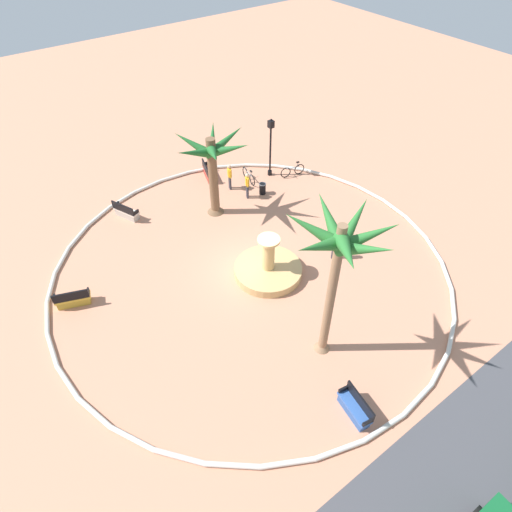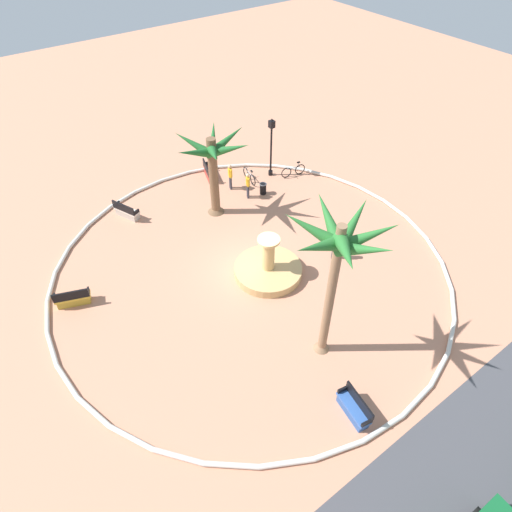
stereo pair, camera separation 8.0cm
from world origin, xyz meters
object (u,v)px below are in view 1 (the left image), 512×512
(fountain, at_px, (268,269))
(palm_tree_near_fountain, at_px, (339,252))
(palm_tree_by_curb, at_px, (212,159))
(bench_east, at_px, (73,299))
(bench_southeast, at_px, (126,212))
(bicycle_red_frame, at_px, (249,176))
(bench_west, at_px, (355,408))
(bicycle_by_lamppost, at_px, (293,170))
(bench_north, at_px, (209,173))
(trash_bin, at_px, (262,188))
(person_cyclist_photo, at_px, (230,176))
(lamppost, at_px, (271,143))
(person_pedestrian_stroll, at_px, (336,244))
(person_cyclist_helmet, at_px, (247,184))

(fountain, height_order, palm_tree_near_fountain, palm_tree_near_fountain)
(palm_tree_by_curb, bearing_deg, bench_east, 12.89)
(bench_southeast, height_order, bicycle_red_frame, bench_southeast)
(bench_west, distance_m, bicycle_by_lamppost, 16.59)
(bench_southeast, bearing_deg, bench_west, 96.56)
(bench_east, height_order, bicycle_by_lamppost, bench_east)
(palm_tree_by_curb, relative_size, bicycle_red_frame, 2.93)
(fountain, relative_size, bench_north, 2.04)
(trash_bin, height_order, bicycle_by_lamppost, bicycle_by_lamppost)
(bench_west, bearing_deg, fountain, -103.60)
(palm_tree_by_curb, distance_m, person_cyclist_photo, 3.64)
(lamppost, xyz_separation_m, bicycle_red_frame, (1.54, -0.21, -1.92))
(person_pedestrian_stroll, bearing_deg, bicycle_by_lamppost, -114.05)
(bench_east, relative_size, bicycle_red_frame, 0.98)
(lamppost, distance_m, trash_bin, 2.91)
(bench_north, distance_m, person_cyclist_helmet, 3.41)
(lamppost, bearing_deg, trash_bin, 40.52)
(palm_tree_by_curb, xyz_separation_m, bicycle_by_lamppost, (-6.12, -0.37, -3.18))
(bench_east, bearing_deg, bench_north, -153.02)
(palm_tree_near_fountain, height_order, person_pedestrian_stroll, palm_tree_near_fountain)
(bench_east, relative_size, bench_southeast, 1.00)
(palm_tree_near_fountain, distance_m, bench_east, 12.83)
(palm_tree_near_fountain, xyz_separation_m, person_pedestrian_stroll, (-4.35, -3.89, -4.69))
(bicycle_by_lamppost, bearing_deg, fountain, 42.65)
(palm_tree_near_fountain, height_order, bicycle_by_lamppost, palm_tree_near_fountain)
(bench_west, height_order, bench_southeast, same)
(trash_bin, xyz_separation_m, person_cyclist_helmet, (0.98, -0.23, 0.56))
(bench_west, bearing_deg, bench_east, -60.15)
(bench_west, height_order, bicycle_red_frame, bench_west)
(palm_tree_near_fountain, xyz_separation_m, bench_west, (1.05, 2.89, -5.31))
(bicycle_red_frame, bearing_deg, person_cyclist_photo, 0.04)
(bench_southeast, bearing_deg, lamppost, 172.06)
(bicycle_by_lamppost, bearing_deg, bench_east, 9.19)
(bench_north, relative_size, person_cyclist_photo, 0.99)
(bench_southeast, bearing_deg, palm_tree_near_fountain, 102.27)
(fountain, xyz_separation_m, bench_north, (-2.25, -9.27, 0.02))
(person_cyclist_photo, bearing_deg, bench_west, 73.36)
(bench_west, xyz_separation_m, person_cyclist_photo, (-4.57, -15.30, 0.60))
(person_pedestrian_stroll, bearing_deg, person_cyclist_helmet, -86.00)
(fountain, bearing_deg, palm_tree_by_curb, -96.35)
(fountain, bearing_deg, bicycle_red_frame, -118.97)
(bicycle_red_frame, bearing_deg, lamppost, 172.12)
(bench_west, height_order, person_pedestrian_stroll, person_pedestrian_stroll)
(bench_north, distance_m, bicycle_red_frame, 2.63)
(palm_tree_by_curb, xyz_separation_m, trash_bin, (-3.32, 0.10, -3.18))
(palm_tree_near_fountain, height_order, person_cyclist_photo, palm_tree_near_fountain)
(bench_east, xyz_separation_m, lamppost, (-14.24, -3.44, 1.96))
(bench_southeast, relative_size, person_cyclist_helmet, 0.99)
(bench_southeast, bearing_deg, bench_east, 44.77)
(bench_north, bearing_deg, person_pedestrian_stroll, 96.86)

